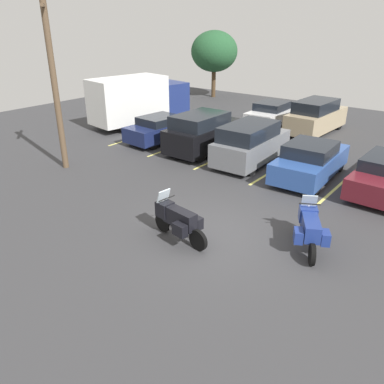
{
  "coord_description": "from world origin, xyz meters",
  "views": [
    {
      "loc": [
        5.96,
        -8.59,
        6.09
      ],
      "look_at": [
        -1.05,
        0.32,
        1.03
      ],
      "focal_mm": 36.26,
      "sensor_mm": 36.0,
      "label": 1
    }
  ],
  "objects_px": {
    "utility_pole": "(54,82)",
    "car_navy": "(163,128)",
    "car_grey": "(251,143)",
    "car_blue": "(310,161)",
    "box_truck": "(138,100)",
    "car_far_white": "(273,114)",
    "car_far_tan": "(316,117)",
    "car_black": "(204,133)",
    "motorcycle_touring": "(178,219)",
    "motorcycle_second": "(310,227)"
  },
  "relations": [
    {
      "from": "motorcycle_touring",
      "to": "car_navy",
      "type": "xyz_separation_m",
      "value": [
        -7.36,
        7.46,
        0.02
      ]
    },
    {
      "from": "motorcycle_touring",
      "to": "utility_pole",
      "type": "height_order",
      "value": "utility_pole"
    },
    {
      "from": "car_black",
      "to": "box_truck",
      "type": "relative_size",
      "value": 0.69
    },
    {
      "from": "car_blue",
      "to": "box_truck",
      "type": "xyz_separation_m",
      "value": [
        -12.01,
        2.02,
        0.81
      ]
    },
    {
      "from": "car_blue",
      "to": "box_truck",
      "type": "bearing_deg",
      "value": 170.46
    },
    {
      "from": "box_truck",
      "to": "utility_pole",
      "type": "bearing_deg",
      "value": -68.84
    },
    {
      "from": "car_navy",
      "to": "car_far_white",
      "type": "xyz_separation_m",
      "value": [
        3.03,
        6.88,
        0.01
      ]
    },
    {
      "from": "car_far_white",
      "to": "car_far_tan",
      "type": "height_order",
      "value": "car_far_tan"
    },
    {
      "from": "motorcycle_touring",
      "to": "car_black",
      "type": "distance_m",
      "value": 8.65
    },
    {
      "from": "motorcycle_touring",
      "to": "car_far_white",
      "type": "height_order",
      "value": "car_far_white"
    },
    {
      "from": "motorcycle_touring",
      "to": "motorcycle_second",
      "type": "bearing_deg",
      "value": 31.72
    },
    {
      "from": "motorcycle_touring",
      "to": "car_blue",
      "type": "distance_m",
      "value": 7.26
    },
    {
      "from": "car_grey",
      "to": "car_blue",
      "type": "xyz_separation_m",
      "value": [
        2.9,
        -0.1,
        -0.19
      ]
    },
    {
      "from": "box_truck",
      "to": "car_far_white",
      "type": "bearing_deg",
      "value": 38.01
    },
    {
      "from": "motorcycle_touring",
      "to": "car_far_tan",
      "type": "relative_size",
      "value": 0.45
    },
    {
      "from": "car_navy",
      "to": "car_black",
      "type": "bearing_deg",
      "value": -1.85
    },
    {
      "from": "car_grey",
      "to": "utility_pole",
      "type": "xyz_separation_m",
      "value": [
        -6.19,
        -5.62,
        2.81
      ]
    },
    {
      "from": "motorcycle_second",
      "to": "car_far_white",
      "type": "distance_m",
      "value": 14.47
    },
    {
      "from": "motorcycle_second",
      "to": "car_black",
      "type": "relative_size",
      "value": 0.44
    },
    {
      "from": "car_grey",
      "to": "utility_pole",
      "type": "relative_size",
      "value": 0.62
    },
    {
      "from": "car_blue",
      "to": "motorcycle_touring",
      "type": "bearing_deg",
      "value": -98.75
    },
    {
      "from": "car_grey",
      "to": "car_far_tan",
      "type": "relative_size",
      "value": 0.93
    },
    {
      "from": "car_grey",
      "to": "car_blue",
      "type": "relative_size",
      "value": 0.99
    },
    {
      "from": "car_grey",
      "to": "car_blue",
      "type": "distance_m",
      "value": 2.91
    },
    {
      "from": "car_blue",
      "to": "car_far_tan",
      "type": "xyz_separation_m",
      "value": [
        -2.59,
        7.0,
        0.19
      ]
    },
    {
      "from": "car_blue",
      "to": "car_far_white",
      "type": "xyz_separation_m",
      "value": [
        -5.43,
        7.16,
        -0.05
      ]
    },
    {
      "from": "car_navy",
      "to": "car_far_tan",
      "type": "relative_size",
      "value": 0.93
    },
    {
      "from": "car_blue",
      "to": "box_truck",
      "type": "relative_size",
      "value": 0.68
    },
    {
      "from": "car_navy",
      "to": "car_far_white",
      "type": "distance_m",
      "value": 7.52
    },
    {
      "from": "motorcycle_touring",
      "to": "car_far_tan",
      "type": "distance_m",
      "value": 14.26
    },
    {
      "from": "car_far_white",
      "to": "utility_pole",
      "type": "relative_size",
      "value": 0.63
    },
    {
      "from": "car_grey",
      "to": "car_black",
      "type": "bearing_deg",
      "value": 178.03
    },
    {
      "from": "utility_pole",
      "to": "car_navy",
      "type": "bearing_deg",
      "value": 83.79
    },
    {
      "from": "car_black",
      "to": "box_truck",
      "type": "xyz_separation_m",
      "value": [
        -6.4,
        1.83,
        0.6
      ]
    },
    {
      "from": "car_grey",
      "to": "car_far_white",
      "type": "relative_size",
      "value": 0.98
    },
    {
      "from": "car_far_tan",
      "to": "box_truck",
      "type": "bearing_deg",
      "value": -152.14
    },
    {
      "from": "car_grey",
      "to": "motorcycle_touring",
      "type": "bearing_deg",
      "value": -76.14
    },
    {
      "from": "car_black",
      "to": "utility_pole",
      "type": "height_order",
      "value": "utility_pole"
    },
    {
      "from": "car_grey",
      "to": "utility_pole",
      "type": "distance_m",
      "value": 8.83
    },
    {
      "from": "car_black",
      "to": "box_truck",
      "type": "bearing_deg",
      "value": 164.07
    },
    {
      "from": "car_far_tan",
      "to": "car_black",
      "type": "bearing_deg",
      "value": -113.95
    },
    {
      "from": "motorcycle_touring",
      "to": "car_far_tan",
      "type": "height_order",
      "value": "car_far_tan"
    },
    {
      "from": "utility_pole",
      "to": "motorcycle_second",
      "type": "bearing_deg",
      "value": 1.82
    },
    {
      "from": "motorcycle_touring",
      "to": "car_grey",
      "type": "distance_m",
      "value": 7.5
    },
    {
      "from": "car_far_white",
      "to": "box_truck",
      "type": "distance_m",
      "value": 8.4
    },
    {
      "from": "motorcycle_touring",
      "to": "utility_pole",
      "type": "distance_m",
      "value": 8.72
    },
    {
      "from": "motorcycle_second",
      "to": "car_black",
      "type": "bearing_deg",
      "value": 145.38
    },
    {
      "from": "car_navy",
      "to": "car_far_tan",
      "type": "bearing_deg",
      "value": 48.84
    },
    {
      "from": "motorcycle_touring",
      "to": "motorcycle_second",
      "type": "distance_m",
      "value": 3.82
    },
    {
      "from": "car_far_white",
      "to": "box_truck",
      "type": "xyz_separation_m",
      "value": [
        -6.58,
        -5.14,
        0.86
      ]
    }
  ]
}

